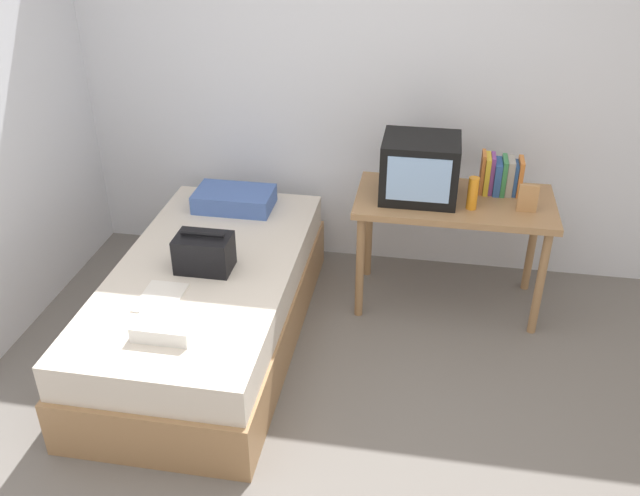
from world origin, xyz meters
name	(u,v)px	position (x,y,z in m)	size (l,w,h in m)	color
ground_plane	(326,464)	(0.00, 0.00, 0.00)	(8.00, 8.00, 0.00)	slate
wall_back	(379,72)	(0.00, 2.00, 1.30)	(5.20, 0.10, 2.60)	silver
bed	(209,304)	(-0.82, 0.83, 0.25)	(1.00, 2.00, 0.51)	#9E754C
desk	(454,212)	(0.52, 1.47, 0.63)	(1.16, 0.60, 0.73)	#9E754C
tv	(420,168)	(0.30, 1.46, 0.91)	(0.44, 0.39, 0.36)	black
water_bottle	(473,193)	(0.61, 1.36, 0.82)	(0.06, 0.06, 0.19)	orange
book_row	(501,175)	(0.78, 1.60, 0.83)	(0.24, 0.16, 0.24)	#CC7233
picture_frame	(528,198)	(0.92, 1.37, 0.81)	(0.11, 0.02, 0.16)	#B27F4C
pillow	(234,199)	(-0.85, 1.55, 0.57)	(0.49, 0.30, 0.12)	#4766AD
handbag	(204,253)	(-0.81, 0.80, 0.61)	(0.30, 0.20, 0.23)	black
magazine	(161,297)	(-0.94, 0.48, 0.51)	(0.21, 0.29, 0.01)	white
remote_dark	(190,325)	(-0.71, 0.27, 0.52)	(0.04, 0.16, 0.02)	black
folded_towel	(166,325)	(-0.81, 0.22, 0.55)	(0.28, 0.22, 0.08)	white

